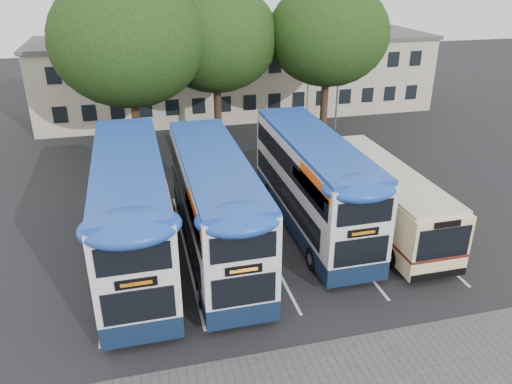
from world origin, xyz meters
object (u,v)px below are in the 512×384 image
Objects in this scene: lamp_post at (340,62)px; bus_single at (381,193)px; tree_right at (328,34)px; tree_mid at (215,38)px; bus_dd_left at (132,207)px; bus_dd_mid at (215,202)px; tree_left at (128,41)px; bus_dd_right at (312,179)px.

bus_single is (-3.93, -14.87, -3.38)m from lamp_post.
tree_right is 1.07× the size of bus_single.
bus_single is (5.43, -13.15, -5.58)m from tree_mid.
bus_dd_mid is (3.38, -0.16, -0.11)m from bus_dd_left.
tree_left is at bearing 87.21° from bus_dd_left.
tree_left is 12.86m from bus_dd_left.
tree_right is (12.46, 0.28, -0.06)m from tree_left.
bus_dd_right is at bearing 167.83° from bus_single.
bus_dd_left is at bearing 177.29° from bus_dd_mid.
bus_dd_left is 1.04× the size of bus_dd_mid.
bus_dd_mid reaches higher than bus_single.
tree_right reaches higher than bus_dd_left.
tree_left reaches higher than bus_dd_right.
tree_left reaches higher than tree_right.
bus_dd_right is at bearing -54.66° from tree_left.
lamp_post is 0.90× the size of bus_single.
lamp_post is 0.84× the size of bus_dd_right.
bus_dd_mid is (-9.66, -12.30, -4.98)m from tree_right.
bus_single is at bearing -67.56° from tree_mid.
bus_dd_right is (-4.85, -11.00, -4.99)m from tree_right.
bus_dd_left reaches higher than bus_single.
tree_right is at bearing 1.28° from tree_left.
lamp_post is 9.76m from tree_mid.
bus_dd_mid is at bearing -127.71° from lamp_post.
tree_left is 1.05× the size of bus_dd_mid.
tree_mid is 0.95× the size of bus_dd_left.
bus_dd_left is (-0.58, -11.86, -4.93)m from tree_left.
lamp_post is 0.80× the size of bus_dd_left.
tree_left is 1.06× the size of tree_mid.
bus_dd_left is (-5.99, -13.59, -4.68)m from tree_mid.
tree_right is at bearing 51.86° from bus_dd_mid.
bus_dd_mid is (2.80, -12.02, -5.04)m from tree_left.
tree_mid reaches higher than bus_single.
bus_dd_mid is 1.08× the size of bus_single.
bus_dd_right is (8.18, 1.14, -0.12)m from bus_dd_left.
bus_dd_left is at bearing -113.77° from tree_mid.
bus_dd_mid is (-2.61, -13.75, -4.79)m from tree_mid.
bus_dd_mid is 4.98m from bus_dd_right.
tree_mid is 13.52m from bus_dd_right.
tree_mid is 0.99× the size of bus_dd_mid.
bus_dd_right is (2.20, -12.45, -4.80)m from tree_mid.
tree_mid is 1.06× the size of bus_single.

